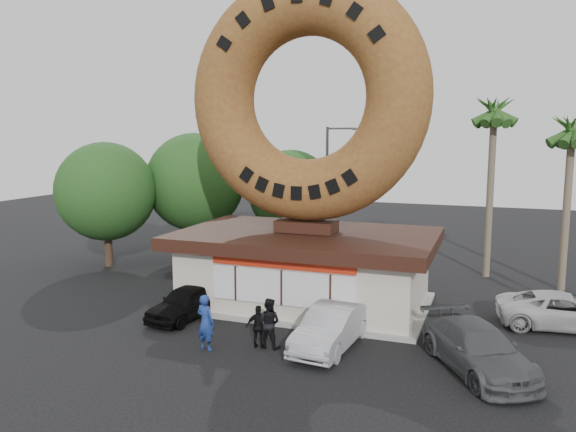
# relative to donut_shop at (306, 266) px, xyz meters

# --- Properties ---
(ground) EXTENTS (90.00, 90.00, 0.00)m
(ground) POSITION_rel_donut_shop_xyz_m (0.00, -5.98, -1.77)
(ground) COLOR black
(ground) RESTS_ON ground
(donut_shop) EXTENTS (11.20, 7.20, 3.80)m
(donut_shop) POSITION_rel_donut_shop_xyz_m (0.00, 0.00, 0.00)
(donut_shop) COLOR beige
(donut_shop) RESTS_ON ground
(giant_donut) EXTENTS (10.53, 2.68, 10.53)m
(giant_donut) POSITION_rel_donut_shop_xyz_m (0.00, 0.02, 7.30)
(giant_donut) COLOR brown
(giant_donut) RESTS_ON donut_shop
(tree_west) EXTENTS (6.00, 6.00, 7.65)m
(tree_west) POSITION_rel_donut_shop_xyz_m (-9.50, 7.02, 2.87)
(tree_west) COLOR #473321
(tree_west) RESTS_ON ground
(tree_mid) EXTENTS (5.20, 5.20, 6.63)m
(tree_mid) POSITION_rel_donut_shop_xyz_m (-4.00, 9.02, 2.25)
(tree_mid) COLOR #473321
(tree_mid) RESTS_ON ground
(tree_far) EXTENTS (5.60, 5.60, 7.14)m
(tree_far) POSITION_rel_donut_shop_xyz_m (-13.00, 3.02, 2.56)
(tree_far) COLOR #473321
(tree_far) RESTS_ON ground
(palm_near) EXTENTS (2.60, 2.60, 9.75)m
(palm_near) POSITION_rel_donut_shop_xyz_m (7.50, 8.02, 6.65)
(palm_near) COLOR #726651
(palm_near) RESTS_ON ground
(palm_far) EXTENTS (2.60, 2.60, 8.75)m
(palm_far) POSITION_rel_donut_shop_xyz_m (11.00, 6.52, 5.72)
(palm_far) COLOR #726651
(palm_far) RESTS_ON ground
(street_lamp) EXTENTS (2.11, 0.20, 8.00)m
(street_lamp) POSITION_rel_donut_shop_xyz_m (-1.86, 10.02, 2.72)
(street_lamp) COLOR #59595E
(street_lamp) RESTS_ON ground
(person_left) EXTENTS (0.82, 0.64, 2.00)m
(person_left) POSITION_rel_donut_shop_xyz_m (-1.63, -6.32, -0.77)
(person_left) COLOR navy
(person_left) RESTS_ON ground
(person_center) EXTENTS (0.90, 0.72, 1.82)m
(person_center) POSITION_rel_donut_shop_xyz_m (0.39, -5.38, -0.86)
(person_center) COLOR black
(person_center) RESTS_ON ground
(person_right) EXTENTS (0.97, 0.54, 1.55)m
(person_right) POSITION_rel_donut_shop_xyz_m (0.07, -5.53, -0.99)
(person_right) COLOR black
(person_right) RESTS_ON ground
(car_black) EXTENTS (2.09, 4.14, 1.35)m
(car_black) POSITION_rel_donut_shop_xyz_m (-4.06, -3.55, -1.09)
(car_black) COLOR black
(car_black) RESTS_ON ground
(car_silver) EXTENTS (1.96, 4.60, 1.48)m
(car_silver) POSITION_rel_donut_shop_xyz_m (2.47, -4.62, -1.03)
(car_silver) COLOR #A8A9AE
(car_silver) RESTS_ON ground
(car_grey) EXTENTS (4.41, 5.45, 1.48)m
(car_grey) POSITION_rel_donut_shop_xyz_m (7.44, -4.89, -1.02)
(car_grey) COLOR #4F5154
(car_grey) RESTS_ON ground
(car_white) EXTENTS (5.26, 2.87, 1.40)m
(car_white) POSITION_rel_donut_shop_xyz_m (10.51, 0.50, -1.07)
(car_white) COLOR #BDBDBD
(car_white) RESTS_ON ground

